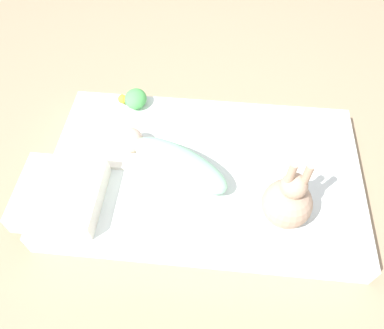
{
  "coord_description": "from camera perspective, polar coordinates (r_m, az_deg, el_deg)",
  "views": [
    {
      "loc": [
        -0.04,
        1.04,
        1.61
      ],
      "look_at": [
        0.06,
        0.03,
        0.18
      ],
      "focal_mm": 35.0,
      "sensor_mm": 36.0,
      "label": 1
    }
  ],
  "objects": [
    {
      "name": "ground_plane",
      "position": [
        1.92,
        1.77,
        -2.72
      ],
      "size": [
        12.0,
        12.0,
        0.0
      ],
      "primitive_type": "plane",
      "color": "#9E8466"
    },
    {
      "name": "bed_mattress",
      "position": [
        1.86,
        1.82,
        -1.6
      ],
      "size": [
        1.5,
        0.9,
        0.13
      ],
      "color": "white",
      "rests_on": "ground_plane"
    },
    {
      "name": "burp_cloth",
      "position": [
        1.85,
        -9.1,
        1.15
      ],
      "size": [
        0.24,
        0.15,
        0.02
      ],
      "color": "white",
      "rests_on": "bed_mattress"
    },
    {
      "name": "swaddled_baby",
      "position": [
        1.73,
        -2.92,
        0.44
      ],
      "size": [
        0.58,
        0.39,
        0.15
      ],
      "rotation": [
        0.0,
        0.0,
        5.81
      ],
      "color": "#99D6B2",
      "rests_on": "bed_mattress"
    },
    {
      "name": "pillow",
      "position": [
        1.76,
        -19.43,
        -4.33
      ],
      "size": [
        0.36,
        0.36,
        0.1
      ],
      "color": "white",
      "rests_on": "bed_mattress"
    },
    {
      "name": "bunny_plush",
      "position": [
        1.61,
        14.38,
        -5.45
      ],
      "size": [
        0.21,
        0.21,
        0.39
      ],
      "color": "tan",
      "rests_on": "bed_mattress"
    },
    {
      "name": "turtle_plush",
      "position": [
        2.06,
        -8.73,
        9.88
      ],
      "size": [
        0.16,
        0.13,
        0.09
      ],
      "color": "#51B756",
      "rests_on": "bed_mattress"
    }
  ]
}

